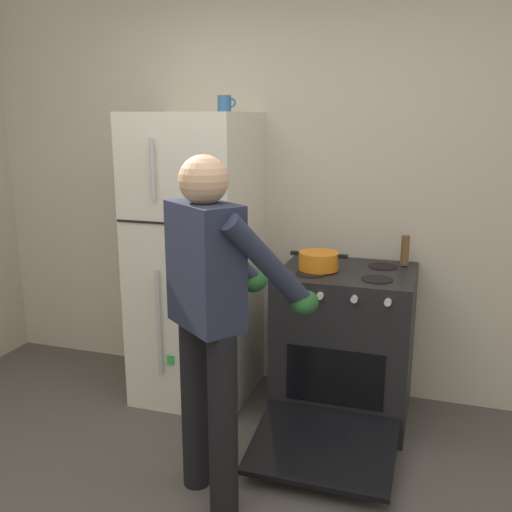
{
  "coord_description": "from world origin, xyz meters",
  "views": [
    {
      "loc": [
        0.9,
        -1.61,
        1.75
      ],
      "look_at": [
        -0.05,
        1.32,
        1.0
      ],
      "focal_mm": 40.37,
      "sensor_mm": 36.0,
      "label": 1
    }
  ],
  "objects_px": {
    "stove_range": "(344,346)",
    "person_cook": "(213,303)",
    "coffee_mug": "(225,104)",
    "pepper_mill": "(405,250)",
    "red_pot": "(319,261)",
    "refrigerator": "(196,259)"
  },
  "relations": [
    {
      "from": "stove_range",
      "to": "person_cook",
      "type": "distance_m",
      "value": 1.16
    },
    {
      "from": "coffee_mug",
      "to": "pepper_mill",
      "type": "relative_size",
      "value": 0.63
    },
    {
      "from": "pepper_mill",
      "to": "red_pot",
      "type": "bearing_deg",
      "value": -151.48
    },
    {
      "from": "person_cook",
      "to": "coffee_mug",
      "type": "relative_size",
      "value": 14.28
    },
    {
      "from": "stove_range",
      "to": "person_cook",
      "type": "xyz_separation_m",
      "value": [
        -0.44,
        -0.94,
        0.52
      ]
    },
    {
      "from": "red_pot",
      "to": "pepper_mill",
      "type": "bearing_deg",
      "value": 28.52
    },
    {
      "from": "pepper_mill",
      "to": "person_cook",
      "type": "bearing_deg",
      "value": -122.37
    },
    {
      "from": "coffee_mug",
      "to": "person_cook",
      "type": "bearing_deg",
      "value": -72.32
    },
    {
      "from": "coffee_mug",
      "to": "stove_range",
      "type": "bearing_deg",
      "value": -5.1
    },
    {
      "from": "person_cook",
      "to": "pepper_mill",
      "type": "xyz_separation_m",
      "value": [
        0.74,
        1.16,
        0.03
      ]
    },
    {
      "from": "refrigerator",
      "to": "pepper_mill",
      "type": "height_order",
      "value": "refrigerator"
    },
    {
      "from": "stove_range",
      "to": "person_cook",
      "type": "relative_size",
      "value": 0.75
    },
    {
      "from": "stove_range",
      "to": "pepper_mill",
      "type": "height_order",
      "value": "pepper_mill"
    },
    {
      "from": "refrigerator",
      "to": "stove_range",
      "type": "height_order",
      "value": "refrigerator"
    },
    {
      "from": "refrigerator",
      "to": "coffee_mug",
      "type": "bearing_deg",
      "value": 15.4
    },
    {
      "from": "refrigerator",
      "to": "stove_range",
      "type": "relative_size",
      "value": 1.47
    },
    {
      "from": "red_pot",
      "to": "coffee_mug",
      "type": "height_order",
      "value": "coffee_mug"
    },
    {
      "from": "coffee_mug",
      "to": "red_pot",
      "type": "bearing_deg",
      "value": -9.48
    },
    {
      "from": "person_cook",
      "to": "red_pot",
      "type": "distance_m",
      "value": 0.95
    },
    {
      "from": "refrigerator",
      "to": "person_cook",
      "type": "bearing_deg",
      "value": -62.29
    },
    {
      "from": "refrigerator",
      "to": "stove_range",
      "type": "distance_m",
      "value": 1.04
    },
    {
      "from": "coffee_mug",
      "to": "pepper_mill",
      "type": "distance_m",
      "value": 1.36
    }
  ]
}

